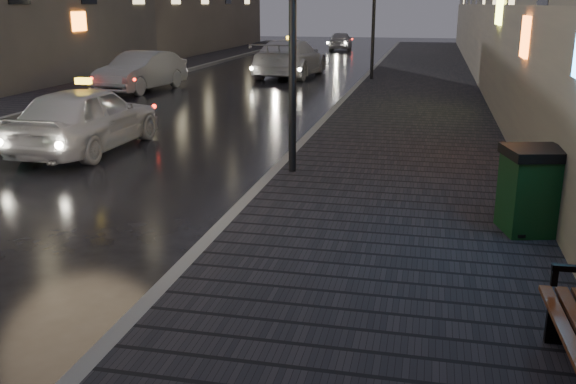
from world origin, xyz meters
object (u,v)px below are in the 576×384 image
at_px(car_far, 341,41).
at_px(taxi_mid, 290,58).
at_px(taxi_near, 87,118).
at_px(trash_bin, 532,190).
at_px(car_left_mid, 141,71).

bearing_deg(car_far, taxi_mid, 85.83).
bearing_deg(taxi_near, taxi_mid, -93.21).
height_order(trash_bin, taxi_near, taxi_near).
distance_m(trash_bin, car_left_mid, 18.62).
xyz_separation_m(trash_bin, car_far, (-8.00, 37.83, -0.10)).
relative_size(taxi_mid, car_far, 1.50).
distance_m(car_left_mid, car_far, 24.25).
bearing_deg(trash_bin, taxi_near, 142.10).
relative_size(trash_bin, taxi_mid, 0.21).
bearing_deg(car_far, car_left_mid, 74.99).
bearing_deg(taxi_mid, taxi_near, 89.31).
xyz_separation_m(car_left_mid, taxi_mid, (4.50, 6.11, 0.10)).
bearing_deg(trash_bin, taxi_mid, 97.16).
height_order(taxi_near, car_far, taxi_near).
relative_size(taxi_near, taxi_mid, 0.77).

